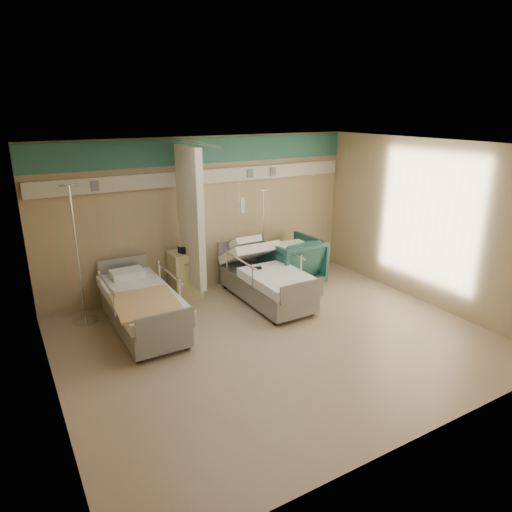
% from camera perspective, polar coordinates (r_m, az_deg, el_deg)
% --- Properties ---
extents(ground, '(6.00, 5.00, 0.00)m').
position_cam_1_polar(ground, '(6.86, 2.65, -10.45)').
color(ground, gray).
rests_on(ground, ground).
extents(room_walls, '(6.04, 5.04, 2.82)m').
position_cam_1_polar(room_walls, '(6.38, 1.43, 5.31)').
color(room_walls, tan).
rests_on(room_walls, ground).
extents(bed_right, '(1.00, 2.16, 0.63)m').
position_cam_1_polar(bed_right, '(8.01, 1.29, -3.58)').
color(bed_right, silver).
rests_on(bed_right, ground).
extents(bed_left, '(1.00, 2.16, 0.63)m').
position_cam_1_polar(bed_left, '(7.21, -13.94, -6.72)').
color(bed_left, silver).
rests_on(bed_left, ground).
extents(bedside_cabinet, '(0.50, 0.48, 0.85)m').
position_cam_1_polar(bedside_cabinet, '(8.26, -8.83, -2.31)').
color(bedside_cabinet, '#D0C582').
rests_on(bedside_cabinet, ground).
extents(visitor_armchair, '(1.06, 1.09, 0.94)m').
position_cam_1_polar(visitor_armchair, '(8.72, 4.41, -0.70)').
color(visitor_armchair, '#1F4E4A').
rests_on(visitor_armchair, ground).
extents(waffle_blanket, '(0.64, 0.57, 0.07)m').
position_cam_1_polar(waffle_blanket, '(8.54, 4.59, 2.41)').
color(waffle_blanket, white).
rests_on(waffle_blanket, visitor_armchair).
extents(iv_stand_right, '(0.32, 0.32, 1.79)m').
position_cam_1_polar(iv_stand_right, '(9.03, 0.88, -0.67)').
color(iv_stand_right, silver).
rests_on(iv_stand_right, ground).
extents(iv_stand_left, '(0.39, 0.39, 2.21)m').
position_cam_1_polar(iv_stand_left, '(7.71, -20.86, -4.62)').
color(iv_stand_left, silver).
rests_on(iv_stand_left, ground).
extents(call_remote, '(0.18, 0.11, 0.04)m').
position_cam_1_polar(call_remote, '(7.81, 0.09, -1.53)').
color(call_remote, black).
rests_on(call_remote, bed_right).
extents(tan_blanket, '(0.94, 1.15, 0.04)m').
position_cam_1_polar(tan_blanket, '(6.65, -13.61, -5.72)').
color(tan_blanket, tan).
rests_on(tan_blanket, bed_left).
extents(toiletry_bag, '(0.24, 0.18, 0.11)m').
position_cam_1_polar(toiletry_bag, '(8.07, -8.88, 0.83)').
color(toiletry_bag, black).
rests_on(toiletry_bag, bedside_cabinet).
extents(white_cup, '(0.09, 0.09, 0.12)m').
position_cam_1_polar(white_cup, '(8.08, -9.27, 0.84)').
color(white_cup, white).
rests_on(white_cup, bedside_cabinet).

